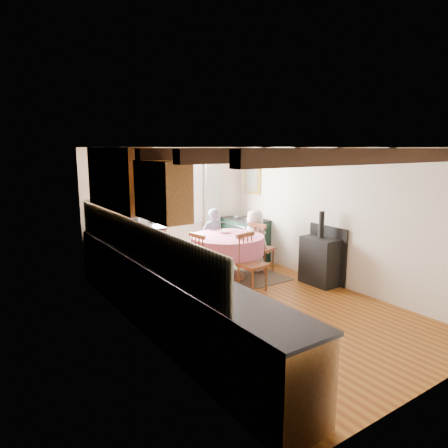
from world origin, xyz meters
TOP-DOWN VIEW (x-y plane):
  - floor at (0.00, 0.00)m, footprint 3.60×5.50m
  - ceiling at (0.00, 0.00)m, footprint 3.60×5.50m
  - wall_back at (0.00, 2.75)m, footprint 3.60×0.00m
  - wall_front at (0.00, -2.75)m, footprint 3.60×0.00m
  - wall_left at (-1.80, 0.00)m, footprint 0.00×5.50m
  - wall_right at (1.80, 0.00)m, footprint 0.00×5.50m
  - beam_a at (0.00, -2.00)m, footprint 3.60×0.16m
  - beam_b at (0.00, -1.00)m, footprint 3.60×0.16m
  - beam_c at (0.00, 0.00)m, footprint 3.60×0.16m
  - beam_d at (0.00, 1.00)m, footprint 3.60×0.16m
  - beam_e at (0.00, 2.00)m, footprint 3.60×0.16m
  - splash_left at (-1.78, 0.30)m, footprint 0.02×4.50m
  - splash_back at (-1.00, 2.73)m, footprint 1.40×0.02m
  - base_cabinet_left at (-1.50, 0.00)m, footprint 0.60×5.30m
  - base_cabinet_back at (-1.05, 2.45)m, footprint 1.30×0.60m
  - worktop_left at (-1.48, 0.00)m, footprint 0.64×5.30m
  - worktop_back at (-1.05, 2.43)m, footprint 1.30×0.64m
  - wall_cabinet_glass at (-1.63, 1.20)m, footprint 0.34×1.80m
  - wall_cabinet_solid at (-1.63, -0.30)m, footprint 0.34×0.90m
  - window_frame at (0.10, 2.73)m, footprint 1.34×0.03m
  - window_pane at (0.10, 2.74)m, footprint 1.20×0.01m
  - curtain_left at (-0.75, 2.65)m, footprint 0.35×0.10m
  - curtain_right at (0.95, 2.65)m, footprint 0.35×0.10m
  - curtain_rod at (0.10, 2.65)m, footprint 2.00×0.03m
  - wall_picture at (1.77, 2.30)m, footprint 0.04×0.50m
  - wall_plate at (1.05, 2.72)m, footprint 0.30×0.02m
  - rug at (0.39, 1.28)m, footprint 1.96×1.53m
  - dining_table at (0.39, 1.28)m, footprint 1.35×1.35m
  - chair_near at (0.38, 0.50)m, footprint 0.49×0.50m
  - chair_left at (-0.44, 1.18)m, footprint 0.48×0.47m
  - chair_right at (1.22, 1.28)m, footprint 0.55×0.54m
  - aga_range at (1.47, 2.15)m, footprint 0.64×0.99m
  - cast_iron_stove at (1.58, 0.11)m, footprint 0.39×0.66m
  - child_far at (0.51, 1.95)m, footprint 0.49×0.36m
  - child_right at (1.13, 1.40)m, footprint 0.51×0.66m
  - bowl_a at (0.49, 1.51)m, footprint 0.26×0.26m
  - bowl_b at (0.44, 0.96)m, footprint 0.26×0.26m
  - cup at (0.66, 1.00)m, footprint 0.14×0.14m
  - canister_tall at (-1.37, 2.45)m, footprint 0.13×0.13m
  - canister_wide at (-0.88, 2.46)m, footprint 0.16×0.16m

SIDE VIEW (x-z plane):
  - floor at x=0.00m, z-range 0.00..0.00m
  - rug at x=0.39m, z-range 0.00..0.01m
  - dining_table at x=0.39m, z-range 0.00..0.81m
  - base_cabinet_left at x=-1.50m, z-range 0.00..0.88m
  - base_cabinet_back at x=-1.05m, z-range 0.00..0.88m
  - aga_range at x=1.47m, z-range 0.00..0.92m
  - chair_left at x=-0.44m, z-range 0.00..0.95m
  - chair_right at x=1.22m, z-range 0.00..0.98m
  - chair_near at x=0.38m, z-range 0.00..0.99m
  - child_right at x=1.13m, z-range 0.00..1.21m
  - child_far at x=0.51m, z-range 0.00..1.23m
  - cast_iron_stove at x=1.58m, z-range 0.00..1.31m
  - bowl_a at x=0.49m, z-range 0.81..0.86m
  - bowl_b at x=0.44m, z-range 0.81..0.87m
  - cup at x=0.66m, z-range 0.81..0.91m
  - worktop_left at x=-1.48m, z-range 0.88..0.92m
  - worktop_back at x=-1.05m, z-range 0.88..0.92m
  - canister_wide at x=-0.88m, z-range 0.92..1.10m
  - canister_tall at x=-1.37m, z-range 0.92..1.15m
  - curtain_left at x=-0.75m, z-range 0.05..2.15m
  - curtain_right at x=0.95m, z-range 0.05..2.15m
  - wall_back at x=0.00m, z-range 0.00..2.40m
  - wall_front at x=0.00m, z-range 0.00..2.40m
  - wall_left at x=-1.80m, z-range 0.00..2.40m
  - wall_right at x=1.80m, z-range 0.00..2.40m
  - splash_left at x=-1.78m, z-range 0.92..1.48m
  - splash_back at x=-1.00m, z-range 0.92..1.48m
  - window_frame at x=0.10m, z-range 0.83..2.37m
  - window_pane at x=0.10m, z-range 0.90..2.30m
  - wall_picture at x=1.77m, z-range 1.40..2.00m
  - wall_plate at x=1.05m, z-range 1.55..1.85m
  - wall_cabinet_solid at x=-1.63m, z-range 1.55..2.25m
  - wall_cabinet_glass at x=-1.63m, z-range 1.50..2.40m
  - curtain_rod at x=0.10m, z-range 2.19..2.22m
  - beam_a at x=0.00m, z-range 2.23..2.39m
  - beam_b at x=0.00m, z-range 2.23..2.39m
  - beam_c at x=0.00m, z-range 2.23..2.39m
  - beam_d at x=0.00m, z-range 2.23..2.39m
  - beam_e at x=0.00m, z-range 2.23..2.39m
  - ceiling at x=0.00m, z-range 2.40..2.40m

